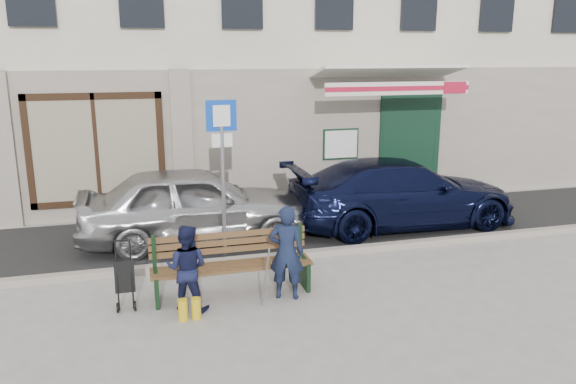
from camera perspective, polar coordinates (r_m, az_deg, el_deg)
name	(u,v)px	position (r m, az deg, el deg)	size (l,w,h in m)	color
ground	(309,294)	(8.64, 2.12, -10.29)	(80.00, 80.00, 0.00)	#9E9991
asphalt_lane	(263,232)	(11.43, -2.52, -4.11)	(60.00, 3.20, 0.01)	#282828
curb	(283,256)	(9.95, -0.47, -6.56)	(60.00, 0.18, 0.12)	#9E9384
car_silver	(195,204)	(10.86, -9.47, -1.23)	(1.75, 4.34, 1.48)	#B1B1B6
car_navy	(401,193)	(11.95, 11.43, -0.09)	(1.98, 4.87, 1.41)	black
parking_sign	(222,154)	(9.56, -6.68, 3.84)	(0.52, 0.09, 2.79)	gray
bench	(229,266)	(8.48, -5.99, -7.46)	(2.40, 1.17, 0.98)	brown
man	(286,252)	(8.25, -0.16, -6.16)	(0.52, 0.34, 1.42)	#131C35
woman	(187,268)	(8.03, -10.26, -7.61)	(0.61, 0.47, 1.25)	#131635
stroller	(125,278)	(8.41, -16.25, -8.41)	(0.28, 0.40, 0.96)	black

